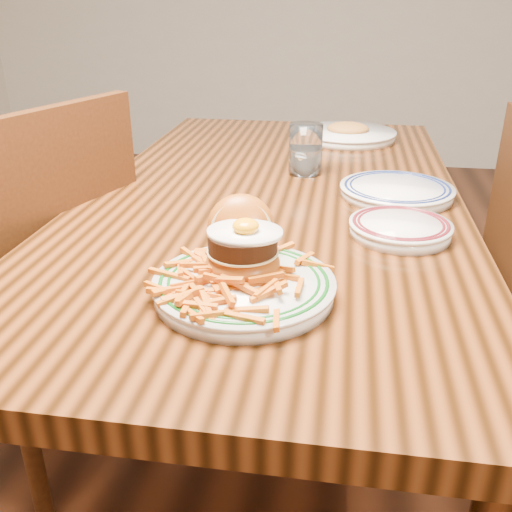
% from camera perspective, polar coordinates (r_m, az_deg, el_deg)
% --- Properties ---
extents(floor, '(6.00, 6.00, 0.00)m').
position_cam_1_polar(floor, '(1.72, 1.43, -17.98)').
color(floor, black).
rests_on(floor, ground).
extents(table, '(0.85, 1.60, 0.75)m').
position_cam_1_polar(table, '(1.36, 1.72, 2.88)').
color(table, black).
rests_on(table, floor).
extents(chair_left, '(0.57, 0.57, 0.97)m').
position_cam_1_polar(chair_left, '(1.48, -20.91, -3.22)').
color(chair_left, '#3C1F0C').
rests_on(chair_left, floor).
extents(main_plate, '(0.28, 0.29, 0.13)m').
position_cam_1_polar(main_plate, '(0.87, -1.27, -1.35)').
color(main_plate, silver).
rests_on(main_plate, table).
extents(side_plate, '(0.19, 0.19, 0.03)m').
position_cam_1_polar(side_plate, '(1.12, 14.23, 2.81)').
color(side_plate, silver).
rests_on(side_plate, table).
extents(rear_plate, '(0.26, 0.26, 0.03)m').
position_cam_1_polar(rear_plate, '(1.33, 13.89, 6.41)').
color(rear_plate, silver).
rests_on(rear_plate, table).
extents(water_glass, '(0.08, 0.08, 0.13)m').
position_cam_1_polar(water_glass, '(1.47, 4.97, 10.30)').
color(water_glass, white).
rests_on(water_glass, table).
extents(far_plate, '(0.30, 0.30, 0.05)m').
position_cam_1_polar(far_plate, '(1.85, 9.14, 11.97)').
color(far_plate, silver).
rests_on(far_plate, table).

